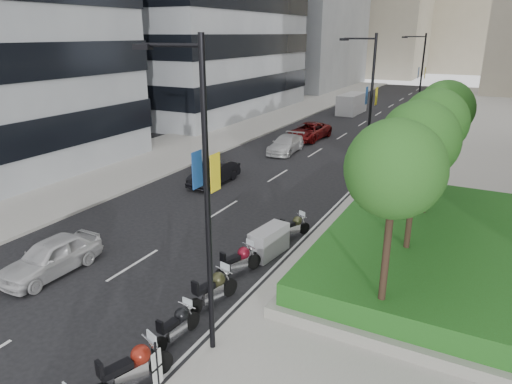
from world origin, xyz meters
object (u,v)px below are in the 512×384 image
Objects in this scene: lamp_post_0 at (202,190)px; lamp_post_1 at (368,105)px; lamp_post_2 at (419,79)px; car_d at (309,131)px; delivery_van at (351,105)px; motorcycle_4 at (239,261)px; car_c at (286,144)px; motorcycle_1 at (133,369)px; motorcycle_5 at (269,242)px; car_b at (214,173)px; parking_sign at (158,381)px; car_a at (51,257)px; motorcycle_6 at (294,227)px; motorcycle_3 at (213,289)px; motorcycle_2 at (177,325)px.

lamp_post_0 is 17.00m from lamp_post_1.
lamp_post_2 reaches higher than car_d.
delivery_van is (-8.57, 26.51, -4.00)m from lamp_post_1.
car_d reaches higher than motorcycle_4.
car_c is (-6.39, 18.71, 0.06)m from motorcycle_4.
motorcycle_1 reaches higher than motorcycle_5.
parking_sign is at bearing -60.06° from car_b.
car_d is at bearing 105.21° from parking_sign.
car_d is (-7.00, 30.56, 0.07)m from motorcycle_1.
motorcycle_4 is 0.53× the size of car_b.
lamp_post_2 is at bearing 77.82° from car_a.
motorcycle_6 is at bearing -32.80° from car_b.
motorcycle_6 is at bearing 0.89° from motorcycle_5.
motorcycle_3 is (-1.79, 5.06, -0.83)m from parking_sign.
lamp_post_0 is 24.67m from car_c.
motorcycle_3 is 27.07m from car_d.
motorcycle_5 is at bearing -92.22° from lamp_post_2.
lamp_post_2 is at bearing 5.34° from motorcycle_5.
lamp_post_2 reaches higher than parking_sign.
lamp_post_0 is at bearing -149.41° from motorcycle_6.
car_c is (-6.66, 16.61, 0.05)m from motorcycle_5.
car_d is 0.96× the size of delivery_van.
motorcycle_2 is 1.09× the size of motorcycle_6.
motorcycle_1 is at bearing -91.30° from lamp_post_2.
lamp_post_0 is at bearing -70.35° from car_d.
motorcycle_6 is at bearing 10.70° from motorcycle_3.
car_d is (-6.72, 26.22, 0.10)m from motorcycle_3.
lamp_post_1 is 20.33m from parking_sign.
car_d is (-6.47, 23.99, 0.13)m from motorcycle_4.
motorcycle_4 is (-1.38, -12.71, -4.46)m from lamp_post_1.
motorcycle_2 is at bearing -165.03° from motorcycle_3.
motorcycle_2 is at bearing -93.54° from lamp_post_1.
car_a is (-7.15, 3.31, 0.05)m from motorcycle_1.
motorcycle_3 is (-1.13, -14.94, -4.43)m from lamp_post_1.
motorcycle_3 is 0.44× the size of car_d.
motorcycle_2 is at bearing 120.55° from parking_sign.
lamp_post_1 is 17.71m from motorcycle_2.
lamp_post_0 is 9.64m from motorcycle_6.
delivery_van is (-7.19, 39.22, 0.46)m from motorcycle_4.
motorcycle_4 is 1.15× the size of motorcycle_6.
motorcycle_5 reaches higher than motorcycle_4.
motorcycle_5 is at bearing 12.97° from motorcycle_4.
parking_sign is 1.07× the size of motorcycle_3.
motorcycle_2 is at bearing -76.90° from car_c.
car_b reaches higher than motorcycle_3.
motorcycle_1 is 2.20m from motorcycle_2.
motorcycle_1 is 1.26× the size of motorcycle_6.
motorcycle_3 is 2.24m from motorcycle_4.
delivery_van is (-7.70, 35.04, 0.52)m from motorcycle_6.
car_a reaches higher than car_b.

